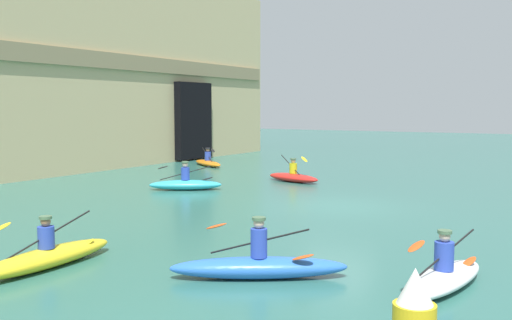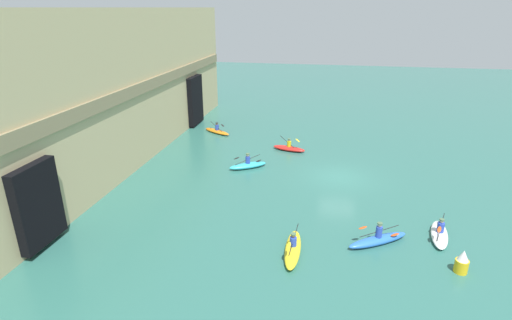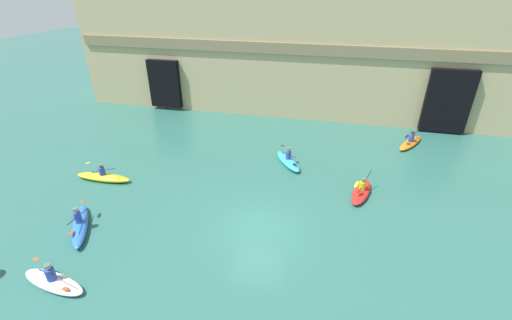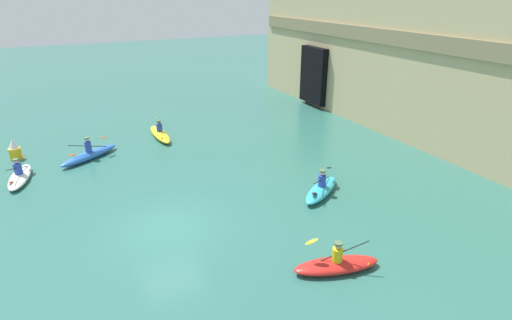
{
  "view_description": "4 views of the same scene",
  "coord_description": "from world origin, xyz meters",
  "px_view_note": "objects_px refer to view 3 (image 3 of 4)",
  "views": [
    {
      "loc": [
        -17.64,
        -7.47,
        3.31
      ],
      "look_at": [
        -0.05,
        3.13,
        1.42
      ],
      "focal_mm": 40.0,
      "sensor_mm": 36.0,
      "label": 1
    },
    {
      "loc": [
        -26.66,
        0.78,
        11.26
      ],
      "look_at": [
        -3.48,
        5.34,
        2.21
      ],
      "focal_mm": 28.0,
      "sensor_mm": 36.0,
      "label": 2
    },
    {
      "loc": [
        2.82,
        -12.58,
        10.75
      ],
      "look_at": [
        -1.28,
        4.86,
        1.06
      ],
      "focal_mm": 24.0,
      "sensor_mm": 36.0,
      "label": 3
    },
    {
      "loc": [
        13.0,
        -2.78,
        8.31
      ],
      "look_at": [
        -0.59,
        4.03,
        1.77
      ],
      "focal_mm": 28.0,
      "sensor_mm": 36.0,
      "label": 4
    }
  ],
  "objects_px": {
    "kayak_yellow": "(103,177)",
    "kayak_white": "(53,281)",
    "kayak_blue": "(80,224)",
    "kayak_red": "(361,191)",
    "kayak_cyan": "(288,161)",
    "kayak_orange": "(410,143)"
  },
  "relations": [
    {
      "from": "kayak_orange",
      "to": "kayak_yellow",
      "type": "height_order",
      "value": "kayak_yellow"
    },
    {
      "from": "kayak_orange",
      "to": "kayak_white",
      "type": "distance_m",
      "value": 22.82
    },
    {
      "from": "kayak_orange",
      "to": "kayak_cyan",
      "type": "bearing_deg",
      "value": -28.16
    },
    {
      "from": "kayak_blue",
      "to": "kayak_orange",
      "type": "height_order",
      "value": "kayak_blue"
    },
    {
      "from": "kayak_red",
      "to": "kayak_yellow",
      "type": "distance_m",
      "value": 14.98
    },
    {
      "from": "kayak_orange",
      "to": "kayak_yellow",
      "type": "relative_size",
      "value": 0.9
    },
    {
      "from": "kayak_cyan",
      "to": "kayak_orange",
      "type": "height_order",
      "value": "kayak_cyan"
    },
    {
      "from": "kayak_yellow",
      "to": "kayak_orange",
      "type": "bearing_deg",
      "value": -154.87
    },
    {
      "from": "kayak_white",
      "to": "kayak_cyan",
      "type": "bearing_deg",
      "value": 66.82
    },
    {
      "from": "kayak_yellow",
      "to": "kayak_blue",
      "type": "bearing_deg",
      "value": 109.87
    },
    {
      "from": "kayak_cyan",
      "to": "kayak_red",
      "type": "relative_size",
      "value": 0.98
    },
    {
      "from": "kayak_cyan",
      "to": "kayak_white",
      "type": "distance_m",
      "value": 14.04
    },
    {
      "from": "kayak_cyan",
      "to": "kayak_white",
      "type": "xyz_separation_m",
      "value": [
        -7.5,
        -11.87,
        -0.03
      ]
    },
    {
      "from": "kayak_orange",
      "to": "kayak_white",
      "type": "bearing_deg",
      "value": -11.75
    },
    {
      "from": "kayak_blue",
      "to": "kayak_yellow",
      "type": "relative_size",
      "value": 0.95
    },
    {
      "from": "kayak_red",
      "to": "kayak_cyan",
      "type": "bearing_deg",
      "value": -104.75
    },
    {
      "from": "kayak_cyan",
      "to": "kayak_yellow",
      "type": "height_order",
      "value": "kayak_cyan"
    },
    {
      "from": "kayak_cyan",
      "to": "kayak_red",
      "type": "xyz_separation_m",
      "value": [
        4.48,
        -2.57,
        -0.02
      ]
    },
    {
      "from": "kayak_yellow",
      "to": "kayak_white",
      "type": "height_order",
      "value": "kayak_yellow"
    },
    {
      "from": "kayak_blue",
      "to": "kayak_yellow",
      "type": "xyz_separation_m",
      "value": [
        -1.63,
        4.16,
        -0.02
      ]
    },
    {
      "from": "kayak_yellow",
      "to": "kayak_white",
      "type": "distance_m",
      "value": 7.91
    },
    {
      "from": "kayak_blue",
      "to": "kayak_yellow",
      "type": "height_order",
      "value": "kayak_blue"
    }
  ]
}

